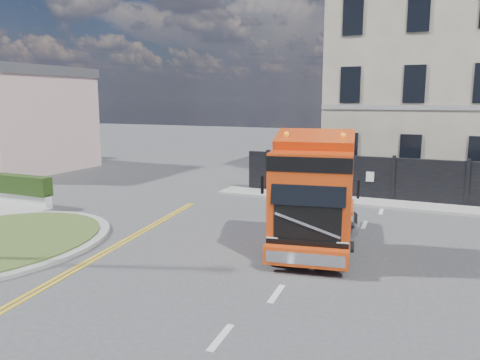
% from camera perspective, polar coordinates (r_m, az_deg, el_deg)
% --- Properties ---
extents(ground, '(120.00, 120.00, 0.00)m').
position_cam_1_polar(ground, '(14.86, -1.64, -8.10)').
color(ground, '#424244').
rests_on(ground, ground).
extents(seaside_bldg_pink, '(8.00, 8.00, 6.00)m').
position_cam_1_polar(seaside_bldg_pink, '(34.04, -26.34, 6.13)').
color(seaside_bldg_pink, beige).
rests_on(seaside_bldg_pink, ground).
extents(hoarding_fence, '(18.80, 0.25, 2.00)m').
position_cam_1_polar(hoarding_fence, '(22.03, 24.77, -0.44)').
color(hoarding_fence, black).
rests_on(hoarding_fence, ground).
extents(georgian_building, '(12.30, 10.30, 12.80)m').
position_cam_1_polar(georgian_building, '(29.26, 24.24, 11.30)').
color(georgian_building, beige).
rests_on(georgian_building, ground).
extents(pavement_far, '(20.00, 1.60, 0.12)m').
position_cam_1_polar(pavement_far, '(21.32, 23.12, -3.22)').
color(pavement_far, '#999994').
rests_on(pavement_far, ground).
extents(truck, '(3.20, 6.24, 3.56)m').
position_cam_1_polar(truck, '(14.14, 8.97, -2.45)').
color(truck, black).
rests_on(truck, ground).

